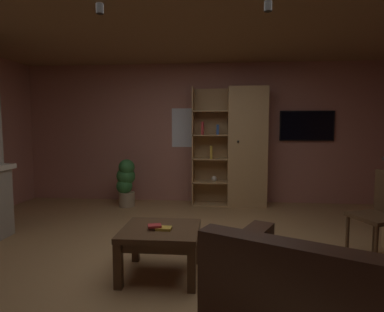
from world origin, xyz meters
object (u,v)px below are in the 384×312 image
Objects in this scene: table_book_0 at (164,228)px; dining_chair at (383,210)px; bookshelf_cabinet at (242,147)px; wall_mounted_tv at (307,126)px; coffee_table at (161,237)px; table_book_1 at (155,226)px; potted_floor_plant at (126,181)px.

dining_chair is at bearing 14.32° from table_book_0.
bookshelf_cabinet reaches higher than dining_chair.
dining_chair is at bearing -87.11° from wall_mounted_tv.
coffee_table is 5.93× the size of table_book_1.
potted_floor_plant reaches higher than coffee_table.
coffee_table is at bearing -166.99° from dining_chair.
table_book_0 is (0.04, -0.04, 0.10)m from coffee_table.
table_book_1 is at bearing -67.82° from potted_floor_plant.
dining_chair reaches higher than table_book_0.
table_book_0 reaches higher than coffee_table.
coffee_table is (-0.93, -2.74, -0.66)m from bookshelf_cabinet.
potted_floor_plant is at bearing 112.18° from table_book_1.
potted_floor_plant is at bearing 113.80° from table_book_0.
wall_mounted_tv is at bearing 54.71° from table_book_1.
coffee_table is 0.11m from table_book_0.
table_book_0 is 0.15× the size of wall_mounted_tv.
table_book_0 is at bearing -66.20° from potted_floor_plant.
dining_chair is 2.60m from wall_mounted_tv.
wall_mounted_tv is (2.12, 3.00, 0.92)m from table_book_1.
potted_floor_plant is at bearing 113.44° from coffee_table.
potted_floor_plant reaches higher than table_book_0.
potted_floor_plant is at bearing 149.11° from dining_chair.
table_book_1 is at bearing -109.32° from bookshelf_cabinet.
table_book_1 is 0.14× the size of potted_floor_plant.
bookshelf_cabinet is 2.10m from potted_floor_plant.
potted_floor_plant is 0.88× the size of wall_mounted_tv.
table_book_1 is 2.31m from dining_chair.
wall_mounted_tv reaches higher than table_book_0.
bookshelf_cabinet is at bearing 7.95° from potted_floor_plant.
coffee_table is at bearing -108.78° from bookshelf_cabinet.
bookshelf_cabinet reaches higher than wall_mounted_tv.
bookshelf_cabinet is at bearing 70.68° from table_book_1.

